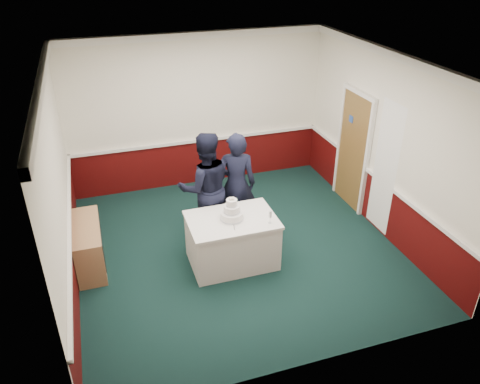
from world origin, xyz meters
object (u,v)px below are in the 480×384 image
object	(u,v)px
sideboard	(89,246)
person_man	(206,187)
cake_table	(232,240)
cake_knife	(234,226)
champagne_flute	(270,215)
person_woman	(236,184)
wedding_cake	(232,212)

from	to	relation	value
sideboard	person_man	world-z (taller)	person_man
cake_table	cake_knife	world-z (taller)	cake_knife
cake_table	cake_knife	distance (m)	0.44
sideboard	champagne_flute	world-z (taller)	champagne_flute
sideboard	person_woman	bearing A→B (deg)	5.00
wedding_cake	champagne_flute	xyz separation A→B (m)	(0.50, -0.28, 0.03)
cake_knife	person_woman	distance (m)	1.09
person_woman	person_man	bearing A→B (deg)	16.81
sideboard	person_man	bearing A→B (deg)	5.97
sideboard	cake_table	xyz separation A→B (m)	(2.09, -0.61, 0.05)
wedding_cake	person_woman	size ratio (longest dim) A/B	0.20
sideboard	person_man	xyz separation A→B (m)	(1.90, 0.20, 0.59)
sideboard	person_man	distance (m)	2.00
cake_knife	person_woman	size ratio (longest dim) A/B	0.12
wedding_cake	cake_table	bearing A→B (deg)	-90.00
cake_table	person_man	xyz separation A→B (m)	(-0.19, 0.81, 0.54)
cake_knife	champagne_flute	xyz separation A→B (m)	(0.53, -0.08, 0.14)
cake_table	cake_knife	size ratio (longest dim) A/B	6.00
person_woman	wedding_cake	bearing A→B (deg)	83.72
cake_table	wedding_cake	distance (m)	0.50
champagne_flute	cake_table	bearing A→B (deg)	150.75
cake_knife	person_man	bearing A→B (deg)	111.25
champagne_flute	person_woman	bearing A→B (deg)	98.92
sideboard	cake_table	bearing A→B (deg)	-16.26
person_woman	cake_knife	bearing A→B (deg)	86.16
cake_knife	person_man	size ratio (longest dim) A/B	0.12
sideboard	person_man	size ratio (longest dim) A/B	0.64
sideboard	cake_knife	size ratio (longest dim) A/B	5.45
cake_table	person_woman	world-z (taller)	person_woman
champagne_flute	person_woman	size ratio (longest dim) A/B	0.11
wedding_cake	champagne_flute	size ratio (longest dim) A/B	1.78
cake_table	wedding_cake	size ratio (longest dim) A/B	3.63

